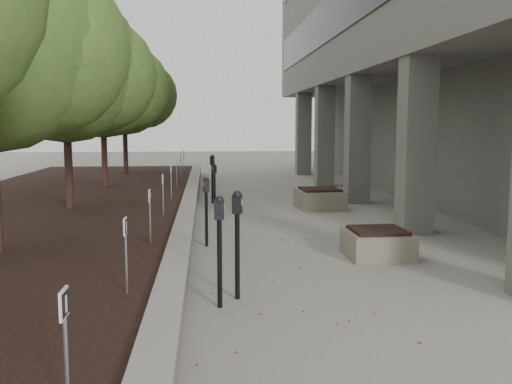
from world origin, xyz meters
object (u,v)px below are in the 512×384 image
crabapple_tree_4 (103,105)px  parking_meter_3 (206,212)px  parking_meter_1 (220,252)px  planter_front (377,243)px  parking_meter_5 (215,186)px  planter_back (320,198)px  parking_meter_4 (212,179)px  crabapple_tree_5 (124,109)px  parking_meter_2 (237,245)px  crabapple_tree_3 (66,99)px

crabapple_tree_4 → parking_meter_3: (3.44, -8.04, -2.40)m
crabapple_tree_4 → parking_meter_1: (3.62, -11.94, -2.35)m
crabapple_tree_4 → planter_front: size_ratio=4.69×
crabapple_tree_4 → parking_meter_1: bearing=-73.1°
crabapple_tree_4 → parking_meter_5: crabapple_tree_4 is taller
parking_meter_3 → planter_front: parking_meter_3 is taller
planter_back → planter_front: bearing=-91.2°
parking_meter_3 → planter_front: size_ratio=1.24×
parking_meter_3 → planter_back: bearing=37.1°
parking_meter_4 → parking_meter_5: size_ratio=1.17×
crabapple_tree_5 → crabapple_tree_4: bearing=-90.0°
parking_meter_2 → parking_meter_3: 3.57m
crabapple_tree_3 → planter_back: bearing=15.3°
crabapple_tree_5 → parking_meter_4: size_ratio=3.54×
crabapple_tree_4 → parking_meter_4: bearing=-25.4°
parking_meter_1 → planter_back: size_ratio=1.18×
crabapple_tree_5 → parking_meter_3: size_ratio=3.80×
parking_meter_1 → planter_back: parking_meter_1 is taller
parking_meter_2 → parking_meter_3: size_ratio=1.09×
parking_meter_2 → parking_meter_5: size_ratio=1.19×
parking_meter_3 → parking_meter_5: 5.29m
parking_meter_3 → crabapple_tree_3: bearing=119.9°
parking_meter_3 → parking_meter_5: size_ratio=1.09×
crabapple_tree_3 → planter_front: size_ratio=4.69×
crabapple_tree_5 → planter_front: bearing=-65.0°
crabapple_tree_3 → parking_meter_3: (3.44, -3.04, -2.40)m
parking_meter_1 → crabapple_tree_5: bearing=105.9°
crabapple_tree_5 → parking_meter_3: 13.70m
parking_meter_4 → planter_back: parking_meter_4 is taller
crabapple_tree_3 → crabapple_tree_5: 10.00m
crabapple_tree_4 → planter_front: 11.75m
crabapple_tree_3 → parking_meter_2: crabapple_tree_3 is taller
parking_meter_2 → planter_back: bearing=87.4°
crabapple_tree_3 → parking_meter_3: bearing=-41.5°
parking_meter_3 → parking_meter_4: parking_meter_4 is taller
crabapple_tree_3 → parking_meter_4: size_ratio=3.54×
crabapple_tree_3 → parking_meter_5: crabapple_tree_3 is taller
crabapple_tree_4 → planter_front: (6.65, -9.26, -2.85)m
crabapple_tree_4 → parking_meter_3: bearing=-66.8°
crabapple_tree_3 → parking_meter_1: size_ratio=3.52×
parking_meter_4 → parking_meter_1: bearing=-68.1°
parking_meter_5 → planter_front: parking_meter_5 is taller
planter_front → parking_meter_4: bearing=111.8°
planter_front → parking_meter_3: bearing=159.2°
planter_back → parking_meter_3: bearing=-124.4°
crabapple_tree_5 → parking_meter_5: size_ratio=4.13×
crabapple_tree_4 → parking_meter_2: 12.43m
crabapple_tree_4 → parking_meter_2: crabapple_tree_4 is taller
parking_meter_4 → planter_back: size_ratio=1.18×
parking_meter_1 → crabapple_tree_4: bearing=110.7°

